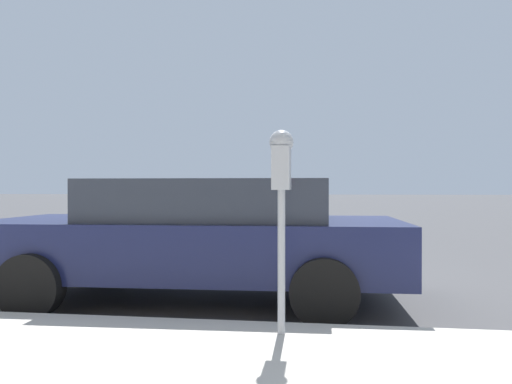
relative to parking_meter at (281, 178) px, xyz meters
name	(u,v)px	position (x,y,z in m)	size (l,w,h in m)	color
ground_plane	(230,285)	(2.53, 0.90, -1.35)	(220.00, 220.00, 0.00)	#424244
parking_meter	(281,178)	(0.00, 0.00, 0.00)	(0.21, 0.19, 1.59)	gray
car_navy	(200,235)	(1.63, 1.07, -0.61)	(2.29, 4.63, 1.37)	#14193D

